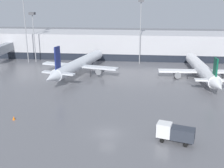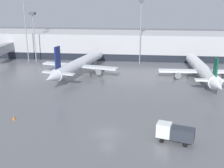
# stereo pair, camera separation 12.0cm
# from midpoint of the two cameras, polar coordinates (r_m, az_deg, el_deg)

# --- Properties ---
(ground_plane) EXTENTS (320.00, 320.00, 0.00)m
(ground_plane) POSITION_cam_midpoint_polar(r_m,az_deg,el_deg) (47.16, -1.01, -10.04)
(ground_plane) COLOR slate
(terminal_building) EXTENTS (160.00, 27.64, 9.00)m
(terminal_building) POSITION_cam_midpoint_polar(r_m,az_deg,el_deg) (105.02, 3.00, 7.97)
(terminal_building) COLOR #B2B2B7
(terminal_building) RESTS_ON ground_plane
(parked_jet_0) EXTENTS (23.54, 35.62, 8.27)m
(parked_jet_0) POSITION_cam_midpoint_polar(r_m,az_deg,el_deg) (80.70, 17.71, 2.88)
(parked_jet_0) COLOR white
(parked_jet_0) RESTS_ON ground_plane
(parked_jet_2) EXTENTS (22.68, 35.04, 10.21)m
(parked_jet_2) POSITION_cam_midpoint_polar(r_m,az_deg,el_deg) (80.57, -6.72, 4.07)
(parked_jet_2) COLOR silver
(parked_jet_2) RESTS_ON ground_plane
(service_truck_2) EXTENTS (6.04, 3.48, 2.94)m
(service_truck_2) POSITION_cam_midpoint_polar(r_m,az_deg,el_deg) (44.94, 12.61, -9.55)
(service_truck_2) COLOR #2D333D
(service_truck_2) RESTS_ON ground_plane
(traffic_cone_2) EXTENTS (0.50, 0.50, 0.70)m
(traffic_cone_2) POSITION_cam_midpoint_polar(r_m,az_deg,el_deg) (54.97, -19.40, -6.54)
(traffic_cone_2) COLOR orange
(traffic_cone_2) RESTS_ON ground_plane
(apron_light_mast_0) EXTENTS (1.80, 1.80, 20.76)m
(apron_light_mast_0) POSITION_cam_midpoint_polar(r_m,az_deg,el_deg) (93.13, 5.83, 13.90)
(apron_light_mast_0) COLOR gray
(apron_light_mast_0) RESTS_ON ground_plane
(apron_light_mast_1) EXTENTS (1.80, 1.80, 22.31)m
(apron_light_mast_1) POSITION_cam_midpoint_polar(r_m,az_deg,el_deg) (98.43, -17.51, 13.99)
(apron_light_mast_1) COLOR gray
(apron_light_mast_1) RESTS_ON ground_plane
(apron_light_mast_2) EXTENTS (1.80, 1.80, 16.66)m
(apron_light_mast_2) POSITION_cam_midpoint_polar(r_m,az_deg,el_deg) (98.63, -15.82, 11.90)
(apron_light_mast_2) COLOR gray
(apron_light_mast_2) RESTS_ON ground_plane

